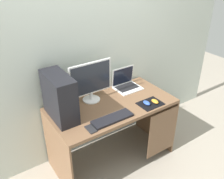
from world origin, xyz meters
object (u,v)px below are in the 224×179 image
monitor (91,81)px  cell_phone (91,129)px  mouse_right (155,101)px  pc_tower (59,97)px  mouse_left (147,103)px  laptop (126,84)px  keyboard (112,119)px

monitor → cell_phone: (-0.26, -0.44, -0.23)m
monitor → mouse_right: bearing=-38.9°
pc_tower → mouse_left: size_ratio=4.73×
pc_tower → laptop: bearing=8.4°
mouse_right → cell_phone: size_ratio=0.74×
mouse_left → cell_phone: mouse_left is taller
cell_phone → laptop: bearing=31.9°
keyboard → cell_phone: 0.25m
monitor → mouse_right: monitor is taller
laptop → mouse_left: (-0.05, -0.43, -0.03)m
pc_tower → mouse_right: 1.01m
monitor → mouse_right: size_ratio=5.07×
laptop → mouse_left: laptop is taller
monitor → mouse_left: size_ratio=5.07×
mouse_left → keyboard: bearing=-177.5°
keyboard → cell_phone: keyboard is taller
laptop → mouse_right: laptop is taller
keyboard → cell_phone: size_ratio=3.23×
pc_tower → monitor: size_ratio=0.93×
cell_phone → keyboard: bearing=3.8°
mouse_left → pc_tower: bearing=160.3°
laptop → mouse_right: (0.04, -0.46, -0.03)m
mouse_left → mouse_right: same height
monitor → cell_phone: monitor is taller
cell_phone → monitor: bearing=59.2°
pc_tower → monitor: bearing=14.6°
pc_tower → cell_phone: size_ratio=3.49×
mouse_right → cell_phone: bearing=-179.2°
mouse_left → mouse_right: size_ratio=1.00×
laptop → keyboard: laptop is taller
laptop → keyboard: size_ratio=0.71×
monitor → laptop: monitor is taller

